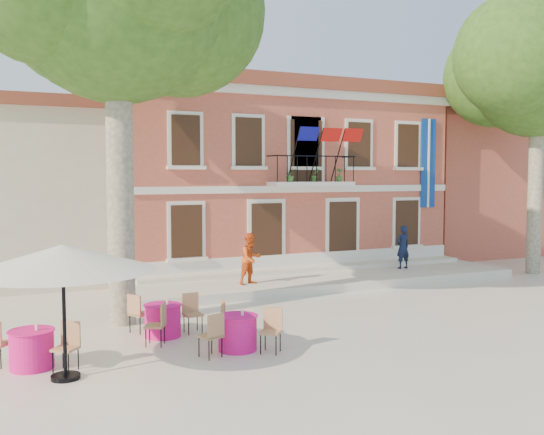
{
  "coord_description": "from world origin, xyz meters",
  "views": [
    {
      "loc": [
        -8.41,
        -14.07,
        3.81
      ],
      "look_at": [
        -0.5,
        3.5,
        2.46
      ],
      "focal_mm": 40.0,
      "sensor_mm": 36.0,
      "label": 1
    }
  ],
  "objects": [
    {
      "name": "ground",
      "position": [
        0.0,
        0.0,
        0.0
      ],
      "size": [
        90.0,
        90.0,
        0.0
      ],
      "primitive_type": "plane",
      "color": "beige",
      "rests_on": "ground"
    },
    {
      "name": "main_building",
      "position": [
        2.0,
        9.99,
        3.78
      ],
      "size": [
        13.5,
        9.59,
        7.5
      ],
      "color": "#C75A47",
      "rests_on": "ground"
    },
    {
      "name": "neighbor_east",
      "position": [
        14.0,
        11.0,
        3.22
      ],
      "size": [
        9.4,
        9.4,
        6.4
      ],
      "color": "#C75A47",
      "rests_on": "ground"
    },
    {
      "name": "terrace",
      "position": [
        2.0,
        4.4,
        0.15
      ],
      "size": [
        14.0,
        3.4,
        0.3
      ],
      "primitive_type": "cube",
      "color": "silver",
      "rests_on": "ground"
    },
    {
      "name": "plane_tree_east",
      "position": [
        10.45,
        3.07,
        7.92
      ],
      "size": [
        5.45,
        5.45,
        10.7
      ],
      "color": "#A59E84",
      "rests_on": "ground"
    },
    {
      "name": "patio_umbrella",
      "position": [
        -7.38,
        -2.36,
        2.28
      ],
      "size": [
        3.41,
        3.41,
        2.53
      ],
      "color": "black",
      "rests_on": "ground"
    },
    {
      "name": "pedestrian_navy",
      "position": [
        5.37,
        4.53,
        1.11
      ],
      "size": [
        0.63,
        0.44,
        1.63
      ],
      "primitive_type": "imported",
      "rotation": [
        0.0,
        0.0,
        3.23
      ],
      "color": "#0F1733",
      "rests_on": "terrace"
    },
    {
      "name": "pedestrian_orange",
      "position": [
        -1.08,
        3.87,
        1.13
      ],
      "size": [
        0.96,
        0.84,
        1.66
      ],
      "primitive_type": "imported",
      "rotation": [
        0.0,
        0.0,
        0.3
      ],
      "color": "#DF531A",
      "rests_on": "terrace"
    },
    {
      "name": "cafe_table_0",
      "position": [
        -4.98,
        -0.16,
        0.43
      ],
      "size": [
        1.67,
        1.87,
        0.95
      ],
      "color": "#E91578",
      "rests_on": "ground"
    },
    {
      "name": "cafe_table_1",
      "position": [
        -3.76,
        -1.92,
        0.43
      ],
      "size": [
        1.84,
        1.76,
        0.95
      ],
      "color": "#E91578",
      "rests_on": "ground"
    },
    {
      "name": "cafe_table_2",
      "position": [
        -7.92,
        -1.44,
        0.42
      ],
      "size": [
        1.77,
        1.52,
        0.95
      ],
      "color": "#E91578",
      "rests_on": "ground"
    }
  ]
}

